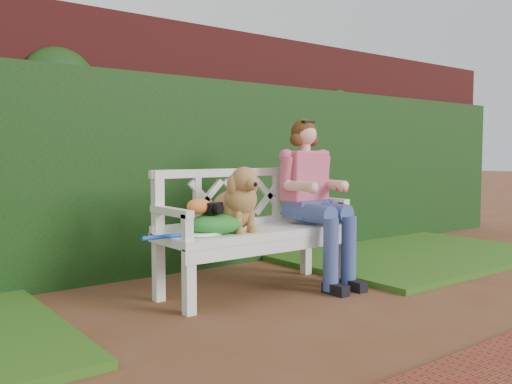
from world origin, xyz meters
TOP-DOWN VIEW (x-y plane):
  - ground at (0.00, 0.00)m, footprint 60.00×60.00m
  - brick_wall at (0.00, 1.90)m, footprint 10.00×0.30m
  - ivy_hedge at (0.00, 1.68)m, footprint 10.00×0.18m
  - grass_right at (2.40, 0.90)m, footprint 2.60×2.00m
  - garden_bench at (0.32, 0.68)m, footprint 1.58×0.61m
  - seated_woman at (0.83, 0.66)m, footprint 0.61×0.76m
  - dog at (0.11, 0.65)m, footprint 0.33×0.44m
  - tennis_racket at (-0.21, 0.63)m, footprint 0.65×0.34m
  - green_bag at (-0.08, 0.62)m, footprint 0.44×0.36m
  - camera_item at (-0.10, 0.62)m, footprint 0.14×0.12m
  - baseball_glove at (-0.19, 0.65)m, footprint 0.21×0.18m

SIDE VIEW (x-z plane):
  - ground at x=0.00m, z-range 0.00..0.00m
  - grass_right at x=2.40m, z-range 0.00..0.05m
  - garden_bench at x=0.32m, z-range 0.00..0.48m
  - tennis_racket at x=-0.21m, z-range 0.48..0.51m
  - green_bag at x=-0.08m, z-range 0.48..0.62m
  - seated_woman at x=0.83m, z-range 0.00..1.24m
  - camera_item at x=-0.10m, z-range 0.62..0.70m
  - baseball_glove at x=-0.19m, z-range 0.62..0.73m
  - dog at x=0.11m, z-range 0.48..0.95m
  - ivy_hedge at x=0.00m, z-range 0.00..1.70m
  - brick_wall at x=0.00m, z-range 0.00..2.20m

